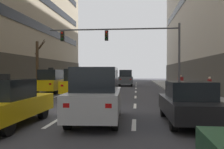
{
  "coord_description": "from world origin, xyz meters",
  "views": [
    {
      "loc": [
        3.22,
        -12.14,
        1.97
      ],
      "look_at": [
        0.07,
        18.91,
        1.61
      ],
      "focal_mm": 39.36,
      "sensor_mm": 36.0,
      "label": 1
    }
  ],
  "objects": [
    {
      "name": "street_tree_0",
      "position": [
        -7.51,
        13.45,
        2.79
      ],
      "size": [
        1.39,
        1.04,
        5.37
      ],
      "color": "#4C3823",
      "rests_on": "sidewalk_left"
    },
    {
      "name": "car_driving_3",
      "position": [
        1.63,
        -2.65,
        1.06
      ],
      "size": [
        2.03,
        4.48,
        2.13
      ],
      "color": "black",
      "rests_on": "ground"
    },
    {
      "name": "lane_stripe_l1_s5",
      "position": [
        -3.12,
        7.0,
        0.0
      ],
      "size": [
        0.16,
        2.0,
        0.01
      ],
      "primitive_type": "cube",
      "color": "silver",
      "rests_on": "ground"
    },
    {
      "name": "car_parked_1",
      "position": [
        5.18,
        -2.64,
        0.79
      ],
      "size": [
        1.88,
        4.32,
        1.61
      ],
      "color": "black",
      "rests_on": "ground"
    },
    {
      "name": "lane_stripe_l3_s9",
      "position": [
        3.12,
        27.0,
        0.0
      ],
      "size": [
        0.16,
        2.0,
        0.01
      ],
      "primitive_type": "cube",
      "color": "silver",
      "rests_on": "ground"
    },
    {
      "name": "lane_stripe_l1_s8",
      "position": [
        -3.12,
        22.0,
        0.0
      ],
      "size": [
        0.16,
        2.0,
        0.01
      ],
      "primitive_type": "cube",
      "color": "silver",
      "rests_on": "ground"
    },
    {
      "name": "taxi_driving_0",
      "position": [
        -1.52,
        7.43,
        1.09
      ],
      "size": [
        1.89,
        4.52,
        2.37
      ],
      "color": "black",
      "rests_on": "ground"
    },
    {
      "name": "lane_stripe_l2_s10",
      "position": [
        0.0,
        32.0,
        0.0
      ],
      "size": [
        0.16,
        2.0,
        0.01
      ],
      "primitive_type": "cube",
      "color": "silver",
      "rests_on": "ground"
    },
    {
      "name": "car_driving_5",
      "position": [
        1.66,
        22.17,
        1.11
      ],
      "size": [
        2.09,
        4.66,
        2.22
      ],
      "color": "black",
      "rests_on": "ground"
    },
    {
      "name": "traffic_signal_0",
      "position": [
        2.61,
        8.15,
        4.39
      ],
      "size": [
        10.87,
        0.34,
        5.76
      ],
      "color": "#4C4C51",
      "rests_on": "sidewalk_right"
    },
    {
      "name": "lane_stripe_l2_s5",
      "position": [
        0.0,
        7.0,
        0.0
      ],
      "size": [
        0.16,
        2.0,
        0.01
      ],
      "primitive_type": "cube",
      "color": "silver",
      "rests_on": "ground"
    },
    {
      "name": "lane_stripe_l2_s4",
      "position": [
        0.0,
        2.0,
        0.0
      ],
      "size": [
        0.16,
        2.0,
        0.01
      ],
      "primitive_type": "cube",
      "color": "silver",
      "rests_on": "ground"
    },
    {
      "name": "pedestrian_0",
      "position": [
        8.23,
        5.4,
        1.0
      ],
      "size": [
        0.2,
        0.53,
        1.5
      ],
      "color": "black",
      "rests_on": "sidewalk_right"
    },
    {
      "name": "lane_stripe_l3_s6",
      "position": [
        3.12,
        12.0,
        0.0
      ],
      "size": [
        0.16,
        2.0,
        0.01
      ],
      "primitive_type": "cube",
      "color": "silver",
      "rests_on": "ground"
    },
    {
      "name": "pedestrian_1",
      "position": [
        7.37,
        11.71,
        1.02
      ],
      "size": [
        0.53,
        0.24,
        1.53
      ],
      "color": "brown",
      "rests_on": "sidewalk_right"
    },
    {
      "name": "ground_plane",
      "position": [
        0.0,
        0.0,
        0.0
      ],
      "size": [
        120.0,
        120.0,
        0.0
      ],
      "primitive_type": "plane",
      "color": "#38383D"
    },
    {
      "name": "lane_stripe_l3_s5",
      "position": [
        3.12,
        7.0,
        0.0
      ],
      "size": [
        0.16,
        2.0,
        0.01
      ],
      "primitive_type": "cube",
      "color": "silver",
      "rests_on": "ground"
    },
    {
      "name": "taxi_driving_1",
      "position": [
        -1.52,
        -3.72,
        0.84
      ],
      "size": [
        1.97,
        4.58,
        1.89
      ],
      "color": "black",
      "rests_on": "ground"
    },
    {
      "name": "lane_stripe_l1_s10",
      "position": [
        -3.12,
        32.0,
        0.0
      ],
      "size": [
        0.16,
        2.0,
        0.01
      ],
      "primitive_type": "cube",
      "color": "silver",
      "rests_on": "ground"
    },
    {
      "name": "lane_stripe_l3_s3",
      "position": [
        3.12,
        -3.0,
        0.0
      ],
      "size": [
        0.16,
        2.0,
        0.01
      ],
      "primitive_type": "cube",
      "color": "silver",
      "rests_on": "ground"
    },
    {
      "name": "lane_stripe_l2_s6",
      "position": [
        0.0,
        12.0,
        0.0
      ],
      "size": [
        0.16,
        2.0,
        0.01
      ],
      "primitive_type": "cube",
      "color": "silver",
      "rests_on": "ground"
    },
    {
      "name": "lane_stripe_l2_s8",
      "position": [
        0.0,
        22.0,
        0.0
      ],
      "size": [
        0.16,
        2.0,
        0.01
      ],
      "primitive_type": "cube",
      "color": "silver",
      "rests_on": "ground"
    },
    {
      "name": "lane_stripe_l1_s4",
      "position": [
        -3.12,
        2.0,
        0.0
      ],
      "size": [
        0.16,
        2.0,
        0.01
      ],
      "primitive_type": "cube",
      "color": "silver",
      "rests_on": "ground"
    },
    {
      "name": "taxi_driving_2",
      "position": [
        -4.66,
        9.76,
        1.08
      ],
      "size": [
        2.0,
        4.52,
        2.34
      ],
      "color": "black",
      "rests_on": "ground"
    },
    {
      "name": "lane_stripe_l2_s7",
      "position": [
        0.0,
        17.0,
        0.0
      ],
      "size": [
        0.16,
        2.0,
        0.01
      ],
      "primitive_type": "cube",
      "color": "silver",
      "rests_on": "ground"
    },
    {
      "name": "taxi_driving_4",
      "position": [
        -4.65,
        25.58,
        0.86
      ],
      "size": [
        2.16,
        4.75,
        1.94
      ],
      "color": "black",
      "rests_on": "ground"
    },
    {
      "name": "lane_stripe_l3_s4",
      "position": [
        3.12,
        2.0,
        0.0
      ],
      "size": [
        0.16,
        2.0,
        0.01
      ],
      "primitive_type": "cube",
      "color": "silver",
      "rests_on": "ground"
    },
    {
      "name": "lane_stripe_l1_s6",
      "position": [
        -3.12,
        12.0,
        0.0
      ],
      "size": [
        0.16,
        2.0,
        0.01
      ],
      "primitive_type": "cube",
      "color": "silver",
      "rests_on": "ground"
    },
    {
      "name": "lane_stripe_l2_s9",
      "position": [
        0.0,
        27.0,
        0.0
      ],
      "size": [
        0.16,
        2.0,
        0.01
      ],
      "primitive_type": "cube",
      "color": "silver",
      "rests_on": "ground"
    },
    {
      "name": "lane_stripe_l3_s8",
      "position": [
        3.12,
        22.0,
        0.0
      ],
      "size": [
        0.16,
        2.0,
        0.01
      ],
      "primitive_type": "cube",
      "color": "silver",
      "rests_on": "ground"
    },
    {
      "name": "lane_stripe_l3_s7",
      "position": [
        3.12,
        17.0,
        0.0
      ],
      "size": [
        0.16,
        2.0,
        0.01
      ],
      "primitive_type": "cube",
      "color": "silver",
      "rests_on": "ground"
    },
    {
      "name": "lane_stripe_l1_s9",
      "position": [
        -3.12,
        27.0,
        0.0
      ],
      "size": [
        0.16,
        2.0,
        0.01
      ],
      "primitive_type": "cube",
      "color": "silver",
      "rests_on": "ground"
    },
    {
      "name": "lane_stripe_l1_s7",
      "position": [
        -3.12,
        17.0,
        0.0
      ],
      "size": [
        0.16,
        2.0,
        0.01
      ],
      "primitive_type": "cube",
      "color": "silver",
      "rests_on": "ground"
    },
    {
      "name": "lane_stripe_l2_s3",
      "position": [
        0.0,
        -3.0,
        0.0
      ],
      "size": [
        0.16,
        2.0,
        0.01
      ],
      "primitive_type": "cube",
      "color": "silver",
      "rests_on": "ground"
    },
    {
      "name": "lane_stripe_l3_s10",
      "position": [
        3.12,
        32.0,
        0.0
      ],
      "size": [
        0.16,
        2.0,
        0.01
      ],
      "primitive_type": "cube",
      "color": "silver",
      "rests_on": "ground"
    }
  ]
}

